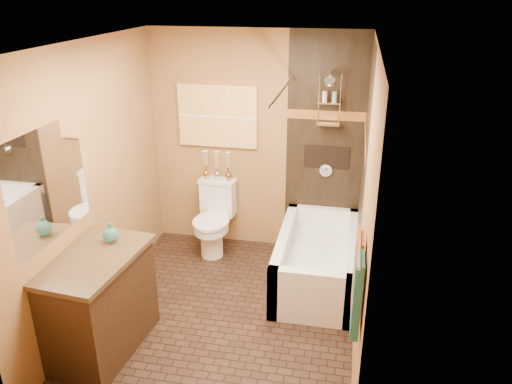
% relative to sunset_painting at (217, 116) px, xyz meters
% --- Properties ---
extents(floor, '(3.00, 3.00, 0.00)m').
position_rel_sunset_painting_xyz_m(floor, '(0.43, -1.48, -1.55)').
color(floor, black).
rests_on(floor, ground).
extents(wall_left, '(0.02, 3.00, 2.50)m').
position_rel_sunset_painting_xyz_m(wall_left, '(-0.77, -1.48, -0.30)').
color(wall_left, '#A4713F').
rests_on(wall_left, floor).
extents(wall_right, '(0.02, 3.00, 2.50)m').
position_rel_sunset_painting_xyz_m(wall_right, '(1.63, -1.48, -0.30)').
color(wall_right, '#A4713F').
rests_on(wall_right, floor).
extents(wall_back, '(2.40, 0.02, 2.50)m').
position_rel_sunset_painting_xyz_m(wall_back, '(0.43, 0.02, -0.30)').
color(wall_back, '#A4713F').
rests_on(wall_back, floor).
extents(wall_front, '(2.40, 0.02, 2.50)m').
position_rel_sunset_painting_xyz_m(wall_front, '(0.43, -2.98, -0.30)').
color(wall_front, '#A4713F').
rests_on(wall_front, floor).
extents(ceiling, '(3.00, 3.00, 0.00)m').
position_rel_sunset_painting_xyz_m(ceiling, '(0.43, -1.48, 0.95)').
color(ceiling, silver).
rests_on(ceiling, wall_back).
extents(alcove_tile_back, '(0.85, 0.01, 2.50)m').
position_rel_sunset_painting_xyz_m(alcove_tile_back, '(1.21, 0.01, -0.30)').
color(alcove_tile_back, black).
rests_on(alcove_tile_back, wall_back).
extents(alcove_tile_right, '(0.01, 1.50, 2.50)m').
position_rel_sunset_painting_xyz_m(alcove_tile_right, '(1.62, -0.73, -0.30)').
color(alcove_tile_right, black).
rests_on(alcove_tile_right, wall_right).
extents(mosaic_band_back, '(0.85, 0.01, 0.10)m').
position_rel_sunset_painting_xyz_m(mosaic_band_back, '(1.21, 0.00, 0.07)').
color(mosaic_band_back, brown).
rests_on(mosaic_band_back, alcove_tile_back).
extents(mosaic_band_right, '(0.01, 1.50, 0.10)m').
position_rel_sunset_painting_xyz_m(mosaic_band_right, '(1.61, -0.73, 0.07)').
color(mosaic_band_right, brown).
rests_on(mosaic_band_right, alcove_tile_right).
extents(alcove_niche, '(0.50, 0.01, 0.25)m').
position_rel_sunset_painting_xyz_m(alcove_niche, '(1.23, 0.01, -0.40)').
color(alcove_niche, black).
rests_on(alcove_niche, alcove_tile_back).
extents(shower_fixtures, '(0.24, 0.33, 1.16)m').
position_rel_sunset_painting_xyz_m(shower_fixtures, '(1.23, -0.10, 0.12)').
color(shower_fixtures, silver).
rests_on(shower_fixtures, floor).
extents(curtain_rod, '(0.03, 1.55, 0.03)m').
position_rel_sunset_painting_xyz_m(curtain_rod, '(0.83, -0.73, 0.47)').
color(curtain_rod, silver).
rests_on(curtain_rod, wall_back).
extents(towel_bar, '(0.02, 0.55, 0.02)m').
position_rel_sunset_painting_xyz_m(towel_bar, '(1.58, -2.53, -0.10)').
color(towel_bar, silver).
rests_on(towel_bar, wall_right).
extents(towel_teal, '(0.05, 0.22, 0.52)m').
position_rel_sunset_painting_xyz_m(towel_teal, '(1.59, -2.66, -0.37)').
color(towel_teal, '#1F5E69').
rests_on(towel_teal, towel_bar).
extents(towel_rust, '(0.05, 0.22, 0.52)m').
position_rel_sunset_painting_xyz_m(towel_rust, '(1.59, -2.40, -0.37)').
color(towel_rust, brown).
rests_on(towel_rust, towel_bar).
extents(sunset_painting, '(0.90, 0.04, 0.70)m').
position_rel_sunset_painting_xyz_m(sunset_painting, '(0.00, 0.00, 0.00)').
color(sunset_painting, gold).
rests_on(sunset_painting, wall_back).
extents(vanity_mirror, '(0.01, 1.00, 0.90)m').
position_rel_sunset_painting_xyz_m(vanity_mirror, '(-0.76, -2.11, -0.05)').
color(vanity_mirror, white).
rests_on(vanity_mirror, wall_left).
extents(bathtub, '(0.80, 1.50, 0.55)m').
position_rel_sunset_painting_xyz_m(bathtub, '(1.23, -0.73, -1.33)').
color(bathtub, white).
rests_on(bathtub, floor).
extents(toilet, '(0.44, 0.64, 0.83)m').
position_rel_sunset_painting_xyz_m(toilet, '(0.00, -0.27, -1.13)').
color(toilet, white).
rests_on(toilet, floor).
extents(vanity, '(0.71, 1.07, 0.90)m').
position_rel_sunset_painting_xyz_m(vanity, '(-0.49, -2.11, -1.10)').
color(vanity, black).
rests_on(vanity, floor).
extents(teal_bottle, '(0.17, 0.17, 0.21)m').
position_rel_sunset_painting_xyz_m(teal_bottle, '(-0.44, -1.84, -0.57)').
color(teal_bottle, '#297C75').
rests_on(teal_bottle, vanity).
extents(bud_vases, '(0.34, 0.07, 0.33)m').
position_rel_sunset_painting_xyz_m(bud_vases, '(0.00, -0.08, -0.54)').
color(bud_vases, '#BA813A').
rests_on(bud_vases, toilet).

